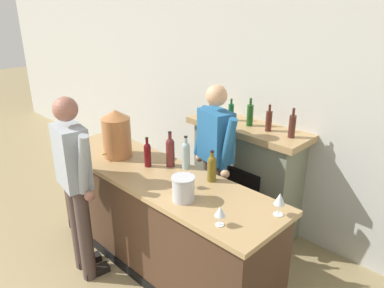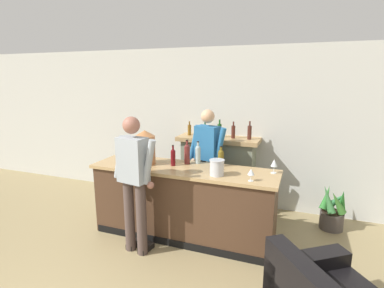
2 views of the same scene
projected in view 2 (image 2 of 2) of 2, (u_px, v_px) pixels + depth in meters
name	position (u px, v px, depth m)	size (l,w,h in m)	color
wall_back_panel	(208.00, 126.00, 5.39)	(12.00, 0.07, 2.75)	silver
bar_counter	(184.00, 202.00, 4.23)	(2.59, 0.73, 1.02)	#472F1F
fireplace_stone	(218.00, 171.00, 5.22)	(1.39, 0.52, 1.55)	gray
potted_plant_corner	(333.00, 211.00, 4.47)	(0.43, 0.44, 0.70)	#4F4843
person_customer	(134.00, 180.00, 3.73)	(0.65, 0.35, 1.78)	#4C3D38
person_bartender	(207.00, 159.00, 4.70)	(0.64, 0.37, 1.76)	brown
copper_dispenser	(145.00, 147.00, 4.25)	(0.29, 0.33, 0.49)	#B87241
ice_bucket_steel	(217.00, 167.00, 3.77)	(0.19, 0.19, 0.20)	silver
wine_bottle_chardonnay_pale	(221.00, 157.00, 4.16)	(0.08, 0.08, 0.29)	brown
wine_bottle_merlot_tall	(173.00, 156.00, 4.19)	(0.07, 0.07, 0.30)	#5C0D13
wine_bottle_burgundy_dark	(198.00, 154.00, 4.29)	(0.08, 0.08, 0.32)	#9CB6BB
wine_bottle_rose_blush	(187.00, 153.00, 4.27)	(0.08, 0.08, 0.35)	maroon
wine_glass_back_row	(251.00, 172.00, 3.56)	(0.08, 0.08, 0.15)	silver
wine_glass_front_left	(213.00, 162.00, 3.97)	(0.07, 0.07, 0.16)	silver
wine_glass_near_bucket	(274.00, 163.00, 3.85)	(0.09, 0.09, 0.18)	silver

